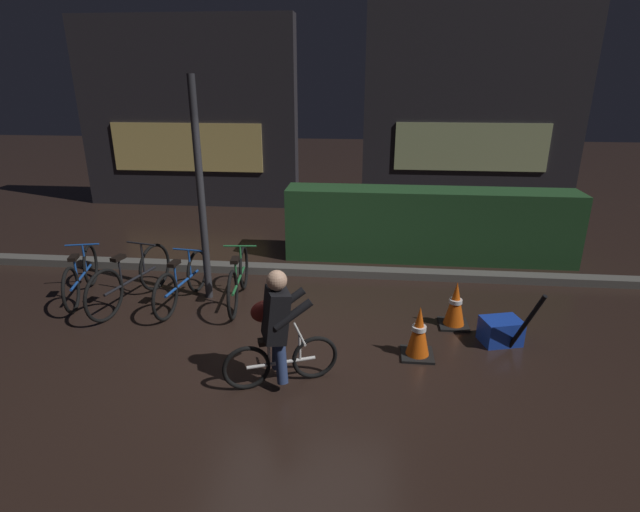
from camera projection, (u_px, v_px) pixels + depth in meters
ground_plane at (298, 345)px, 5.76m from camera, size 40.00×40.00×0.00m
sidewalk_curb at (317, 271)px, 7.80m from camera, size 12.00×0.24×0.12m
hedge_row at (429, 225)px, 8.28m from camera, size 4.80×0.70×1.21m
storefront_left at (188, 115)px, 11.42m from camera, size 5.08×0.54×4.24m
storefront_right at (473, 107)px, 11.41m from camera, size 5.03×0.54×4.60m
street_post at (201, 194)px, 6.50m from camera, size 0.10×0.10×2.99m
parked_bike_leftmost at (81, 276)px, 6.89m from camera, size 0.51×1.51×0.71m
parked_bike_left_mid at (131, 279)px, 6.69m from camera, size 0.51×1.70×0.80m
parked_bike_center_left at (182, 282)px, 6.69m from camera, size 0.46×1.54×0.71m
parked_bike_center_right at (238, 279)px, 6.75m from camera, size 0.46×1.61×0.74m
traffic_cone_near at (419, 333)px, 5.44m from camera, size 0.36×0.36×0.61m
traffic_cone_far at (455, 305)px, 6.11m from camera, size 0.36×0.36×0.59m
blue_crate at (501, 331)px, 5.77m from camera, size 0.51×0.42×0.30m
cyclist at (277, 328)px, 4.85m from camera, size 1.12×0.53×1.25m
closed_umbrella at (526, 323)px, 5.43m from camera, size 0.27×0.33×0.80m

